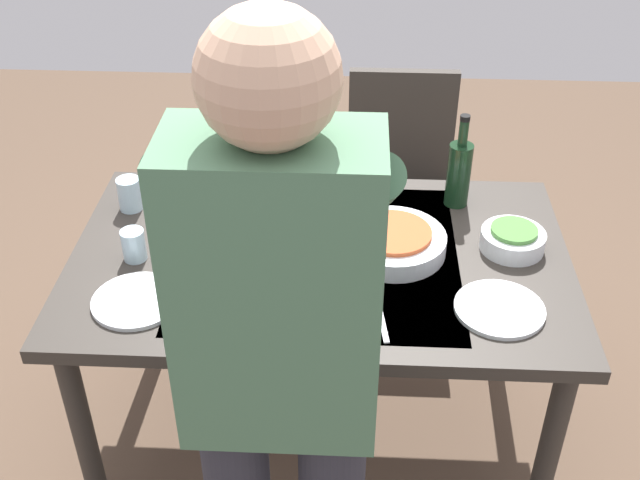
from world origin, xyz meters
name	(u,v)px	position (x,y,z in m)	size (l,w,h in m)	color
ground_plane	(320,436)	(0.00, 0.00, 0.00)	(6.00, 6.00, 0.00)	brown
dining_table	(320,278)	(0.00, 0.00, 0.67)	(1.39, 0.86, 0.75)	#332D28
chair_near	(400,178)	(-0.26, -0.81, 0.53)	(0.40, 0.40, 0.91)	black
person_server	(281,375)	(0.04, 0.69, 0.96)	(0.42, 0.61, 1.69)	#2D2D38
wine_bottle	(459,172)	(-0.40, -0.29, 0.86)	(0.07, 0.07, 0.30)	black
wine_glass_left	(287,177)	(0.11, -0.24, 0.85)	(0.07, 0.07, 0.15)	white
wine_glass_right	(236,296)	(0.18, 0.32, 0.85)	(0.07, 0.07, 0.15)	white
water_cup_near_left	(134,245)	(0.51, 0.04, 0.79)	(0.06, 0.06, 0.09)	silver
water_cup_near_right	(279,247)	(0.11, 0.04, 0.80)	(0.07, 0.07, 0.10)	silver
water_cup_far_left	(312,214)	(0.03, -0.14, 0.79)	(0.07, 0.07, 0.09)	silver
water_cup_far_right	(130,194)	(0.58, -0.21, 0.80)	(0.07, 0.07, 0.10)	silver
serving_bowl_pasta	(392,241)	(-0.20, -0.03, 0.78)	(0.30, 0.30, 0.07)	silver
side_bowl_salad	(513,239)	(-0.54, -0.06, 0.78)	(0.18, 0.18, 0.07)	silver
side_bowl_bread	(204,242)	(0.32, 0.00, 0.78)	(0.16, 0.16, 0.07)	silver
dinner_plate_near	(136,301)	(0.46, 0.23, 0.76)	(0.23, 0.23, 0.01)	silver
dinner_plate_far	(499,309)	(-0.47, 0.22, 0.76)	(0.23, 0.23, 0.01)	silver
table_knife	(381,316)	(-0.17, 0.26, 0.75)	(0.01, 0.20, 0.01)	silver
table_fork	(185,201)	(0.43, -0.26, 0.75)	(0.01, 0.18, 0.01)	silver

